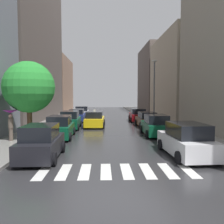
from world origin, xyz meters
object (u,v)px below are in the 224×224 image
object	(u,v)px
parked_car_left_nearest	(41,143)
parked_car_left_second	(60,128)
parked_car_right_second	(156,126)
parked_car_right_fourth	(138,115)
street_tree_left	(29,87)
pedestrian_foreground	(11,119)
parked_car_right_nearest	(186,141)
parked_car_left_third	(70,120)
parked_car_left_fifth	(82,112)
parked_car_right_third	(147,120)
lamp_post_right	(154,86)
parked_car_left_fourth	(77,116)
taxi_midroad	(95,120)

from	to	relation	value
parked_car_left_nearest	parked_car_left_second	bearing A→B (deg)	0.41
parked_car_right_second	parked_car_right_fourth	bearing A→B (deg)	0.25
parked_car_left_nearest	street_tree_left	xyz separation A→B (m)	(-2.14, 5.20, 3.04)
pedestrian_foreground	parked_car_right_nearest	bearing A→B (deg)	147.04
parked_car_left_third	parked_car_left_nearest	bearing A→B (deg)	179.44
parked_car_left_fifth	parked_car_right_third	bearing A→B (deg)	-145.66
parked_car_left_fifth	parked_car_right_second	world-z (taller)	parked_car_right_second
lamp_post_right	parked_car_left_fourth	bearing A→B (deg)	169.78
parked_car_left_second	parked_car_right_nearest	distance (m)	9.74
parked_car_left_second	parked_car_right_fourth	bearing A→B (deg)	-34.26
parked_car_right_second	pedestrian_foreground	world-z (taller)	pedestrian_foreground
parked_car_left_fourth	taxi_midroad	distance (m)	5.89
taxi_midroad	street_tree_left	distance (m)	9.18
parked_car_right_nearest	parked_car_left_fourth	bearing A→B (deg)	21.25
parked_car_right_fourth	lamp_post_right	bearing A→B (deg)	-131.33
street_tree_left	lamp_post_right	world-z (taller)	lamp_post_right
parked_car_left_second	parked_car_left_fourth	distance (m)	11.84
parked_car_right_fourth	street_tree_left	bearing A→B (deg)	144.00
parked_car_right_nearest	taxi_midroad	world-z (taller)	parked_car_right_nearest
parked_car_left_fourth	parked_car_right_nearest	size ratio (longest dim) A/B	0.88
parked_car_left_third	parked_car_right_second	world-z (taller)	parked_car_left_third
parked_car_left_fourth	parked_car_right_third	world-z (taller)	parked_car_left_fourth
parked_car_right_fourth	pedestrian_foreground	bearing A→B (deg)	142.85
parked_car_right_second	taxi_midroad	world-z (taller)	taxi_midroad
parked_car_left_fourth	parked_car_right_fourth	xyz separation A→B (m)	(7.69, -0.10, 0.03)
parked_car_left_third	street_tree_left	world-z (taller)	street_tree_left
parked_car_left_fifth	parked_car_left_nearest	bearing A→B (deg)	179.45
parked_car_right_second	street_tree_left	distance (m)	10.28
parked_car_left_nearest	lamp_post_right	world-z (taller)	lamp_post_right
parked_car_left_third	parked_car_right_third	world-z (taller)	parked_car_left_third
parked_car_left_nearest	parked_car_right_second	distance (m)	10.28
parked_car_right_nearest	parked_car_left_third	bearing A→B (deg)	32.40
parked_car_right_third	pedestrian_foreground	xyz separation A→B (m)	(-10.95, -8.09, 0.93)
parked_car_right_fourth	lamp_post_right	distance (m)	4.30
parked_car_right_third	parked_car_right_fourth	bearing A→B (deg)	-0.46
parked_car_left_third	parked_car_right_nearest	xyz separation A→B (m)	(7.71, -11.08, 0.02)
taxi_midroad	lamp_post_right	size ratio (longest dim) A/B	0.61
pedestrian_foreground	parked_car_left_fifth	bearing A→B (deg)	-111.68
parked_car_left_second	taxi_midroad	xyz separation A→B (m)	(2.43, 6.48, -0.04)
parked_car_left_second	parked_car_left_fourth	size ratio (longest dim) A/B	1.05
parked_car_left_third	parked_car_left_fourth	bearing A→B (deg)	-0.31
parked_car_left_nearest	parked_car_right_nearest	xyz separation A→B (m)	(7.67, 0.27, 0.01)
parked_car_left_second	parked_car_right_second	xyz separation A→B (m)	(7.62, 0.90, -0.01)
parked_car_left_second	parked_car_left_fifth	size ratio (longest dim) A/B	1.08
parked_car_right_nearest	parked_car_right_third	world-z (taller)	parked_car_right_nearest
parked_car_left_third	parked_car_right_third	bearing A→B (deg)	-82.54
parked_car_right_third	parked_car_left_fifth	bearing A→B (deg)	32.60
street_tree_left	parked_car_right_fourth	bearing A→B (deg)	52.48
parked_car_left_nearest	parked_car_left_fifth	distance (m)	23.60
parked_car_right_third	parked_car_right_fourth	distance (m)	5.39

